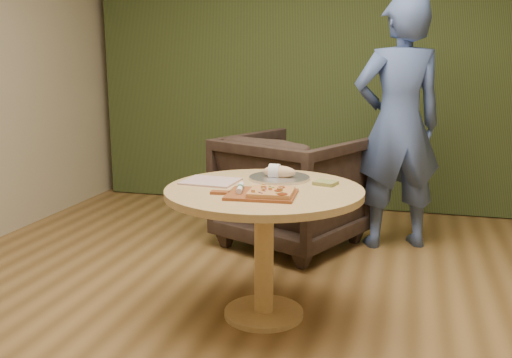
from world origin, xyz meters
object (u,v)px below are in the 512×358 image
at_px(armchair, 293,184).
at_px(person_standing, 398,125).
at_px(cutlery_roll, 240,188).
at_px(serving_tray, 279,178).
at_px(pedestal_table, 264,213).
at_px(flatbread_pizza, 271,192).
at_px(bread_roll, 278,172).
at_px(pizza_paddle, 260,194).

bearing_deg(armchair, person_standing, -141.83).
xyz_separation_m(cutlery_roll, serving_tray, (0.12, 0.40, -0.02)).
bearing_deg(pedestal_table, armchair, 94.65).
distance_m(flatbread_pizza, serving_tray, 0.44).
height_order(serving_tray, person_standing, person_standing).
height_order(bread_roll, person_standing, person_standing).
bearing_deg(person_standing, bread_roll, 40.34).
xyz_separation_m(flatbread_pizza, cutlery_roll, (-0.18, 0.04, 0.00)).
relative_size(flatbread_pizza, armchair, 0.24).
xyz_separation_m(pedestal_table, pizza_paddle, (0.02, -0.18, 0.15)).
height_order(serving_tray, armchair, armchair).
distance_m(bread_roll, person_standing, 1.40).
distance_m(pizza_paddle, serving_tray, 0.43).
bearing_deg(bread_roll, pizza_paddle, -89.51).
bearing_deg(pedestal_table, serving_tray, 83.76).
bearing_deg(cutlery_roll, bread_roll, 62.12).
xyz_separation_m(serving_tray, person_standing, (0.63, 1.23, 0.19)).
xyz_separation_m(flatbread_pizza, person_standing, (0.57, 1.67, 0.17)).
xyz_separation_m(flatbread_pizza, armchair, (-0.19, 1.48, -0.29)).
bearing_deg(flatbread_pizza, cutlery_roll, 168.64).
distance_m(cutlery_roll, armchair, 1.48).
height_order(pizza_paddle, cutlery_roll, cutlery_roll).
distance_m(bread_roll, armchair, 1.10).
bearing_deg(armchair, cutlery_roll, 114.69).
bearing_deg(cutlery_roll, person_standing, 52.68).
bearing_deg(serving_tray, person_standing, 62.96).
xyz_separation_m(pedestal_table, flatbread_pizza, (0.09, -0.19, 0.17)).
xyz_separation_m(pedestal_table, person_standing, (0.66, 1.48, 0.34)).
xyz_separation_m(cutlery_roll, bread_roll, (0.11, 0.40, 0.01)).
bearing_deg(cutlery_roll, serving_tray, 60.95).
distance_m(pizza_paddle, flatbread_pizza, 0.07).
xyz_separation_m(pedestal_table, armchair, (-0.11, 1.29, -0.13)).
bearing_deg(armchair, pedestal_table, 118.74).
relative_size(pedestal_table, bread_roll, 5.63).
bearing_deg(pedestal_table, flatbread_pizza, -65.13).
relative_size(flatbread_pizza, cutlery_roll, 1.19).
bearing_deg(flatbread_pizza, serving_tray, 97.81).
bearing_deg(bread_roll, flatbread_pizza, -81.05).
height_order(cutlery_roll, bread_roll, bread_roll).
bearing_deg(pedestal_table, pizza_paddle, -82.94).
xyz_separation_m(bread_roll, armchair, (-0.12, 1.04, -0.31)).
height_order(pedestal_table, cutlery_roll, cutlery_roll).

